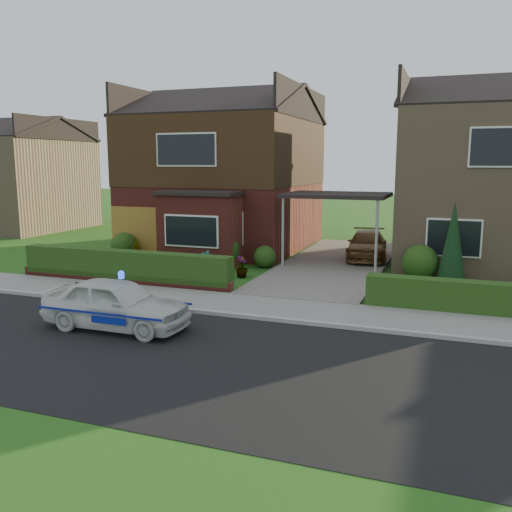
% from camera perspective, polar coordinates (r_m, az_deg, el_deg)
% --- Properties ---
extents(ground, '(120.00, 120.00, 0.00)m').
position_cam_1_polar(ground, '(10.92, -3.79, -11.20)').
color(ground, '#215416').
rests_on(ground, ground).
extents(road, '(60.00, 6.00, 0.02)m').
position_cam_1_polar(road, '(10.92, -3.79, -11.20)').
color(road, black).
rests_on(road, ground).
extents(kerb, '(60.00, 0.16, 0.12)m').
position_cam_1_polar(kerb, '(13.60, 1.43, -6.64)').
color(kerb, '#9E9993').
rests_on(kerb, ground).
extents(sidewalk, '(60.00, 2.00, 0.10)m').
position_cam_1_polar(sidewalk, '(14.56, 2.76, -5.57)').
color(sidewalk, slate).
rests_on(sidewalk, ground).
extents(driveway, '(3.80, 12.00, 0.12)m').
position_cam_1_polar(driveway, '(21.09, 8.36, -0.80)').
color(driveway, '#666059').
rests_on(driveway, ground).
extents(house_left, '(7.50, 9.53, 7.25)m').
position_cam_1_polar(house_left, '(25.25, -3.15, 9.59)').
color(house_left, maroon).
rests_on(house_left, ground).
extents(house_right, '(7.50, 8.06, 7.25)m').
position_cam_1_polar(house_right, '(23.36, 24.38, 8.35)').
color(house_right, '#997B5D').
rests_on(house_right, ground).
extents(carport_link, '(3.80, 3.00, 2.77)m').
position_cam_1_polar(carport_link, '(20.72, 8.51, 6.25)').
color(carport_link, black).
rests_on(carport_link, ground).
extents(garage_door, '(2.20, 0.10, 2.10)m').
position_cam_1_polar(garage_door, '(23.10, -12.61, 2.47)').
color(garage_door, brown).
rests_on(garage_door, ground).
extents(dwarf_wall, '(7.70, 0.25, 0.36)m').
position_cam_1_polar(dwarf_wall, '(18.07, -13.90, -2.39)').
color(dwarf_wall, maroon).
rests_on(dwarf_wall, ground).
extents(hedge_left, '(7.50, 0.55, 0.90)m').
position_cam_1_polar(hedge_left, '(18.23, -13.62, -2.85)').
color(hedge_left, '#173811').
rests_on(hedge_left, ground).
extents(shrub_left_far, '(1.08, 1.08, 1.08)m').
position_cam_1_polar(shrub_left_far, '(22.92, -13.71, 1.09)').
color(shrub_left_far, '#173811').
rests_on(shrub_left_far, ground).
extents(shrub_left_mid, '(1.32, 1.32, 1.32)m').
position_cam_1_polar(shrub_left_mid, '(20.58, -3.55, 0.72)').
color(shrub_left_mid, '#173811').
rests_on(shrub_left_mid, ground).
extents(shrub_left_near, '(0.84, 0.84, 0.84)m').
position_cam_1_polar(shrub_left_near, '(20.32, 0.93, -0.07)').
color(shrub_left_near, '#173811').
rests_on(shrub_left_near, ground).
extents(shrub_right_near, '(1.20, 1.20, 1.20)m').
position_cam_1_polar(shrub_right_near, '(19.03, 16.88, -0.63)').
color(shrub_right_near, '#173811').
rests_on(shrub_right_near, ground).
extents(conifer_a, '(0.90, 0.90, 2.60)m').
position_cam_1_polar(conifer_a, '(18.69, 20.00, 1.20)').
color(conifer_a, black).
rests_on(conifer_a, ground).
extents(neighbour_left, '(6.50, 7.00, 5.20)m').
position_cam_1_polar(neighbour_left, '(35.01, -23.76, 6.86)').
color(neighbour_left, '#997B5D').
rests_on(neighbour_left, ground).
extents(police_car, '(3.28, 3.57, 1.38)m').
position_cam_1_polar(police_car, '(13.25, -14.53, -4.94)').
color(police_car, silver).
rests_on(police_car, ground).
extents(driveway_car, '(1.90, 3.85, 1.07)m').
position_cam_1_polar(driveway_car, '(22.06, 11.62, 1.14)').
color(driveway_car, brown).
rests_on(driveway_car, driveway).
extents(potted_plant_a, '(0.48, 0.36, 0.84)m').
position_cam_1_polar(potted_plant_a, '(19.15, -5.29, -0.73)').
color(potted_plant_a, gray).
rests_on(potted_plant_a, ground).
extents(potted_plant_b, '(0.55, 0.54, 0.77)m').
position_cam_1_polar(potted_plant_b, '(22.10, -12.71, 0.41)').
color(potted_plant_b, gray).
rests_on(potted_plant_b, ground).
extents(potted_plant_c, '(0.47, 0.47, 0.74)m').
position_cam_1_polar(potted_plant_c, '(18.57, -1.52, -1.18)').
color(potted_plant_c, gray).
rests_on(potted_plant_c, ground).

